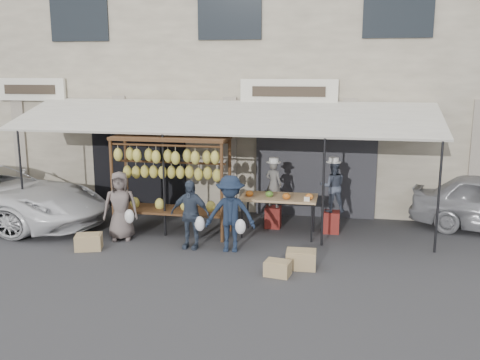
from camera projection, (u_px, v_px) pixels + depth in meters
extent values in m
plane|color=#2D2D30|center=(194.00, 255.00, 10.79)|extent=(90.00, 90.00, 0.00)
cube|color=#C0B49B|center=(251.00, 75.00, 16.31)|extent=(24.00, 6.00, 7.00)
cube|color=#232328|center=(315.00, 168.00, 13.44)|extent=(3.00, 0.10, 2.50)
cube|color=black|center=(139.00, 162.00, 14.33)|extent=(2.60, 0.10, 2.50)
cube|color=silver|center=(289.00, 91.00, 13.12)|extent=(2.40, 0.10, 0.60)
cube|color=silver|center=(31.00, 89.00, 14.45)|extent=(2.00, 0.10, 0.60)
cube|color=silver|center=(219.00, 117.00, 12.46)|extent=(10.00, 2.34, 0.63)
cylinder|color=black|center=(22.00, 180.00, 12.51)|extent=(0.05, 0.05, 2.30)
cylinder|color=black|center=(164.00, 186.00, 11.85)|extent=(0.05, 0.05, 2.30)
cylinder|color=black|center=(323.00, 193.00, 11.18)|extent=(0.05, 0.05, 2.30)
cylinder|color=black|center=(439.00, 198.00, 10.75)|extent=(0.05, 0.05, 2.30)
cylinder|color=#4D2D18|center=(112.00, 188.00, 11.88)|extent=(0.07, 0.07, 2.20)
cylinder|color=#4D2D18|center=(222.00, 193.00, 11.41)|extent=(0.07, 0.07, 2.20)
cylinder|color=#4D2D18|center=(127.00, 181.00, 12.65)|extent=(0.07, 0.07, 2.20)
cylinder|color=#4D2D18|center=(230.00, 185.00, 12.18)|extent=(0.07, 0.07, 2.20)
cube|color=#4D2D18|center=(170.00, 138.00, 11.80)|extent=(2.60, 0.90, 0.07)
cylinder|color=#4D2D18|center=(165.00, 145.00, 11.49)|extent=(2.50, 0.05, 0.05)
cylinder|color=#4D2D18|center=(176.00, 141.00, 12.16)|extent=(2.50, 0.05, 0.05)
cylinder|color=#4D2D18|center=(171.00, 162.00, 11.92)|extent=(2.50, 0.05, 0.05)
cube|color=#4D2D18|center=(172.00, 210.00, 12.14)|extent=(2.50, 0.80, 0.05)
ellipsoid|color=#E8D65A|center=(118.00, 155.00, 11.75)|extent=(0.20, 0.18, 0.30)
ellipsoid|color=#E8D65A|center=(130.00, 154.00, 11.85)|extent=(0.20, 0.18, 0.30)
ellipsoid|color=#E8D65A|center=(137.00, 155.00, 11.67)|extent=(0.20, 0.18, 0.30)
ellipsoid|color=#E8D65A|center=(149.00, 155.00, 11.77)|extent=(0.20, 0.18, 0.30)
ellipsoid|color=#E8D65A|center=(156.00, 157.00, 11.59)|extent=(0.20, 0.18, 0.30)
ellipsoid|color=#E8D65A|center=(168.00, 156.00, 11.69)|extent=(0.20, 0.18, 0.30)
ellipsoid|color=#E8D65A|center=(176.00, 158.00, 11.51)|extent=(0.20, 0.18, 0.30)
ellipsoid|color=#E8D65A|center=(187.00, 156.00, 11.60)|extent=(0.20, 0.18, 0.30)
ellipsoid|color=#E8D65A|center=(195.00, 158.00, 11.42)|extent=(0.20, 0.18, 0.30)
ellipsoid|color=#E8D65A|center=(207.00, 157.00, 11.52)|extent=(0.20, 0.18, 0.30)
ellipsoid|color=#E8D65A|center=(215.00, 158.00, 11.33)|extent=(0.20, 0.18, 0.30)
ellipsoid|color=#E8D65A|center=(127.00, 172.00, 12.17)|extent=(0.20, 0.18, 0.30)
ellipsoid|color=#E8D65A|center=(136.00, 172.00, 12.13)|extent=(0.20, 0.18, 0.30)
ellipsoid|color=#E8D65A|center=(145.00, 171.00, 12.08)|extent=(0.20, 0.18, 0.30)
ellipsoid|color=#E8D65A|center=(154.00, 172.00, 12.04)|extent=(0.20, 0.18, 0.30)
ellipsoid|color=#E8D65A|center=(163.00, 172.00, 12.00)|extent=(0.20, 0.18, 0.30)
ellipsoid|color=#E8D65A|center=(171.00, 172.00, 11.96)|extent=(0.20, 0.18, 0.30)
ellipsoid|color=#E8D65A|center=(180.00, 172.00, 11.92)|extent=(0.20, 0.18, 0.30)
ellipsoid|color=#E8D65A|center=(189.00, 172.00, 11.88)|extent=(0.20, 0.18, 0.30)
ellipsoid|color=#E8D65A|center=(199.00, 174.00, 11.85)|extent=(0.20, 0.18, 0.30)
ellipsoid|color=#E8D65A|center=(208.00, 173.00, 11.80)|extent=(0.20, 0.18, 0.30)
ellipsoid|color=#E8D65A|center=(217.00, 175.00, 11.77)|extent=(0.20, 0.18, 0.30)
cube|color=tan|center=(279.00, 197.00, 11.96)|extent=(1.70, 0.90, 0.05)
cylinder|color=black|center=(242.00, 219.00, 11.84)|extent=(0.04, 0.04, 0.85)
cylinder|color=black|center=(312.00, 223.00, 11.55)|extent=(0.04, 0.04, 0.85)
cylinder|color=black|center=(248.00, 211.00, 12.55)|extent=(0.04, 0.04, 0.85)
cylinder|color=black|center=(314.00, 214.00, 12.26)|extent=(0.04, 0.04, 0.85)
ellipsoid|color=#B25919|center=(249.00, 194.00, 11.91)|extent=(0.18, 0.14, 0.14)
ellipsoid|color=#477226|center=(269.00, 194.00, 11.86)|extent=(0.18, 0.14, 0.14)
ellipsoid|color=#B25919|center=(286.00, 196.00, 11.65)|extent=(0.18, 0.14, 0.14)
ellipsoid|color=orange|center=(309.00, 197.00, 11.62)|extent=(0.18, 0.14, 0.14)
imported|color=#605E5B|center=(273.00, 184.00, 12.49)|extent=(0.47, 0.38, 1.10)
imported|color=#42495A|center=(333.00, 186.00, 12.09)|extent=(0.64, 0.54, 1.18)
imported|color=#625652|center=(120.00, 206.00, 11.66)|extent=(0.85, 0.68, 1.52)
imported|color=#353F51|center=(190.00, 214.00, 11.12)|extent=(0.87, 0.41, 1.45)
imported|color=#172235|center=(230.00, 214.00, 10.90)|extent=(1.07, 0.67, 1.59)
cube|color=maroon|center=(273.00, 217.00, 12.66)|extent=(0.45, 0.45, 0.50)
cube|color=maroon|center=(331.00, 222.00, 12.26)|extent=(0.37, 0.37, 0.50)
cube|color=tan|center=(278.00, 268.00, 9.73)|extent=(0.50, 0.41, 0.27)
cube|color=tan|center=(301.00, 259.00, 10.10)|extent=(0.57, 0.45, 0.33)
cube|color=tan|center=(89.00, 242.00, 11.13)|extent=(0.63, 0.55, 0.32)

